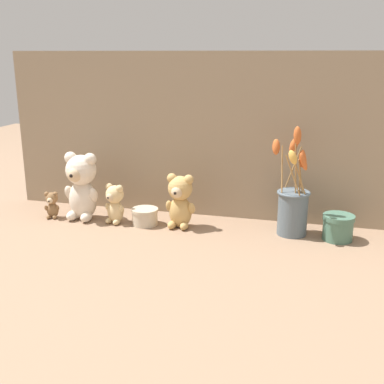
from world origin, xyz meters
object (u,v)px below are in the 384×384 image
object	(u,v)px
teddy_bear_large	(81,185)
teddy_bear_medium	(180,200)
decorative_tin_tall	(145,217)
teddy_bear_small	(115,203)
decorative_tin_short	(338,227)
teddy_bear_tiny	(52,204)
flower_vase	(293,205)

from	to	relation	value
teddy_bear_large	teddy_bear_medium	distance (m)	0.35
teddy_bear_large	decorative_tin_tall	bearing A→B (deg)	-0.61
teddy_bear_small	decorative_tin_tall	size ratio (longest dim) A/B	1.52
teddy_bear_medium	teddy_bear_small	distance (m)	0.22
decorative_tin_short	teddy_bear_large	bearing A→B (deg)	-178.66
decorative_tin_short	teddy_bear_medium	bearing A→B (deg)	-178.25
teddy_bear_medium	teddy_bear_tiny	xyz separation A→B (m)	(-0.45, -0.03, -0.04)
teddy_bear_tiny	teddy_bear_medium	bearing A→B (deg)	3.23
decorative_tin_tall	decorative_tin_short	world-z (taller)	decorative_tin_short
teddy_bear_large	flower_vase	size ratio (longest dim) A/B	0.67
teddy_bear_medium	teddy_bear_tiny	distance (m)	0.46
teddy_bear_medium	teddy_bear_tiny	size ratio (longest dim) A/B	1.89
teddy_bear_small	decorative_tin_short	xyz separation A→B (m)	(0.72, 0.03, -0.03)
teddy_bear_large	decorative_tin_tall	distance (m)	0.24
teddy_bear_large	teddy_bear_small	size ratio (longest dim) A/B	1.72
flower_vase	teddy_bear_tiny	bearing A→B (deg)	-176.28
decorative_tin_short	teddy_bear_tiny	bearing A→B (deg)	-177.54
decorative_tin_tall	decorative_tin_short	bearing A→B (deg)	2.05
teddy_bear_small	teddy_bear_tiny	bearing A→B (deg)	-177.59
teddy_bear_tiny	decorative_tin_tall	xyz separation A→B (m)	(0.33, 0.02, -0.02)
teddy_bear_medium	decorative_tin_tall	size ratio (longest dim) A/B	2.02
decorative_tin_short	flower_vase	bearing A→B (deg)	175.13
teddy_bear_medium	teddy_bear_small	world-z (taller)	teddy_bear_medium
teddy_bear_tiny	decorative_tin_short	world-z (taller)	teddy_bear_tiny
teddy_bear_small	teddy_bear_large	bearing A→B (deg)	174.73
teddy_bear_medium	teddy_bear_tiny	world-z (taller)	teddy_bear_medium
teddy_bear_medium	flower_vase	size ratio (longest dim) A/B	0.52
teddy_bear_medium	decorative_tin_tall	distance (m)	0.14
teddy_bear_small	decorative_tin_tall	xyz separation A→B (m)	(0.10, 0.01, -0.04)
teddy_bear_medium	decorative_tin_tall	bearing A→B (deg)	-176.71
teddy_bear_medium	flower_vase	world-z (taller)	flower_vase
teddy_bear_large	decorative_tin_tall	xyz separation A→B (m)	(0.23, -0.00, -0.09)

